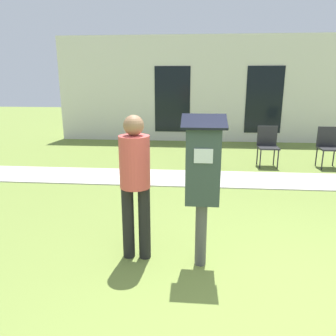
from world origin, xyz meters
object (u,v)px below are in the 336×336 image
outdoor_chair_left (209,143)px  outdoor_chair_right (328,144)px  parking_meter (203,173)px  outdoor_chair_middle (268,143)px  person_standing (135,177)px

outdoor_chair_left → outdoor_chair_right: bearing=10.1°
outdoor_chair_left → outdoor_chair_right: (2.65, 0.19, 0.00)m
parking_meter → outdoor_chair_middle: 4.58m
parking_meter → outdoor_chair_right: parking_meter is taller
outdoor_chair_middle → outdoor_chair_right: 1.33m
person_standing → outdoor_chair_right: person_standing is taller
person_standing → outdoor_chair_right: bearing=85.5°
person_standing → outdoor_chair_middle: person_standing is taller
person_standing → outdoor_chair_left: (0.91, 4.01, -0.40)m
parking_meter → person_standing: parking_meter is taller
outdoor_chair_left → outdoor_chair_middle: (1.33, 0.19, 0.00)m
parking_meter → person_standing: (-0.70, 0.09, -0.09)m
person_standing → outdoor_chair_left: bearing=113.0°
parking_meter → person_standing: 0.71m
parking_meter → outdoor_chair_middle: parking_meter is taller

